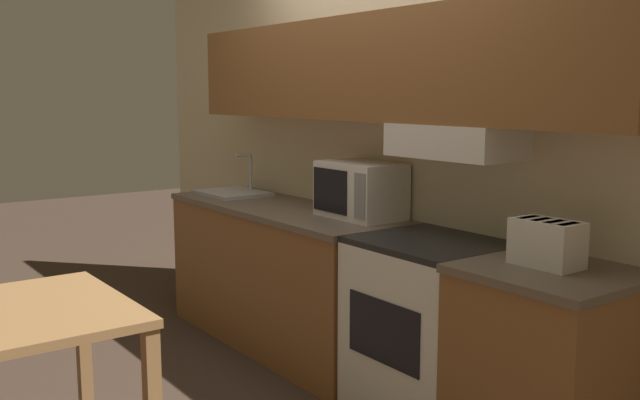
# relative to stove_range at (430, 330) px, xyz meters

# --- Properties ---
(ground_plane) EXTENTS (16.00, 16.00, 0.00)m
(ground_plane) POSITION_rel_stove_range_xyz_m (-0.61, 0.30, -0.44)
(ground_plane) COLOR #3D2D23
(wall_back) EXTENTS (5.63, 0.38, 2.55)m
(wall_back) POSITION_rel_stove_range_xyz_m (-0.59, 0.24, 1.02)
(wall_back) COLOR beige
(wall_back) RESTS_ON ground_plane
(lower_counter_main) EXTENTS (1.88, 0.64, 0.89)m
(lower_counter_main) POSITION_rel_stove_range_xyz_m (-1.29, -0.01, 0.00)
(lower_counter_main) COLOR brown
(lower_counter_main) RESTS_ON ground_plane
(lower_counter_right_stub) EXTENTS (0.67, 0.64, 0.89)m
(lower_counter_right_stub) POSITION_rel_stove_range_xyz_m (0.69, -0.01, 0.00)
(lower_counter_right_stub) COLOR brown
(lower_counter_right_stub) RESTS_ON ground_plane
(stove_range) EXTENTS (0.69, 0.61, 0.89)m
(stove_range) POSITION_rel_stove_range_xyz_m (0.00, 0.00, 0.00)
(stove_range) COLOR white
(stove_range) RESTS_ON ground_plane
(microwave) EXTENTS (0.49, 0.32, 0.31)m
(microwave) POSITION_rel_stove_range_xyz_m (-0.69, 0.13, 0.60)
(microwave) COLOR white
(microwave) RESTS_ON lower_counter_main
(toaster) EXTENTS (0.28, 0.17, 0.19)m
(toaster) POSITION_rel_stove_range_xyz_m (0.64, 0.01, 0.54)
(toaster) COLOR white
(toaster) RESTS_ON lower_counter_right_stub
(sink_basin) EXTENTS (0.48, 0.39, 0.28)m
(sink_basin) POSITION_rel_stove_range_xyz_m (-1.92, -0.01, 0.46)
(sink_basin) COLOR #B7BABF
(sink_basin) RESTS_ON lower_counter_main
(dining_table) EXTENTS (0.87, 0.75, 0.76)m
(dining_table) POSITION_rel_stove_range_xyz_m (-0.44, -1.75, 0.19)
(dining_table) COLOR #9E7042
(dining_table) RESTS_ON ground_plane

